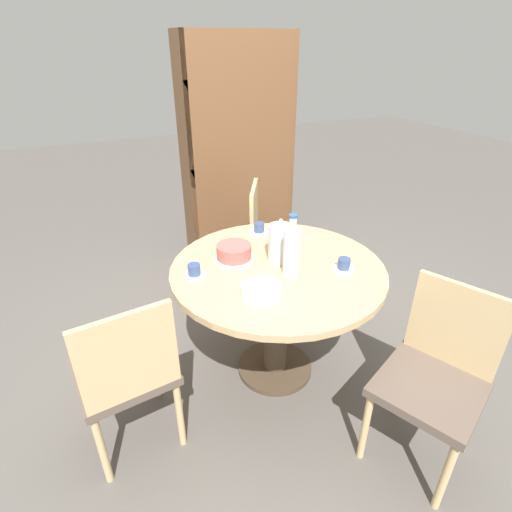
{
  "coord_description": "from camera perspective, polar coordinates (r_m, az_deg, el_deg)",
  "views": [
    {
      "loc": [
        -0.86,
        -1.61,
        1.78
      ],
      "look_at": [
        0.0,
        0.28,
        0.65
      ],
      "focal_mm": 28.0,
      "sensor_mm": 36.0,
      "label": 1
    }
  ],
  "objects": [
    {
      "name": "coffee_pot",
      "position": [
        2.12,
        3.48,
        2.06
      ],
      "size": [
        0.13,
        0.13,
        0.24
      ],
      "color": "silver",
      "rests_on": "dining_table"
    },
    {
      "name": "plate_stack",
      "position": [
        1.86,
        0.73,
        -4.94
      ],
      "size": [
        0.19,
        0.19,
        0.05
      ],
      "color": "white",
      "rests_on": "dining_table"
    },
    {
      "name": "cup_c",
      "position": [
        2.03,
        -8.82,
        -2.18
      ],
      "size": [
        0.12,
        0.12,
        0.07
      ],
      "color": "white",
      "rests_on": "dining_table"
    },
    {
      "name": "cup_a",
      "position": [
        2.46,
        0.45,
        3.9
      ],
      "size": [
        0.12,
        0.12,
        0.07
      ],
      "color": "white",
      "rests_on": "dining_table"
    },
    {
      "name": "water_bottle",
      "position": [
        1.98,
        5.1,
        0.73
      ],
      "size": [
        0.08,
        0.08,
        0.33
      ],
      "color": "silver",
      "rests_on": "dining_table"
    },
    {
      "name": "dining_table",
      "position": [
        2.19,
        3.02,
        -4.91
      ],
      "size": [
        1.13,
        1.13,
        0.72
      ],
      "color": "#473828",
      "rests_on": "ground_plane"
    },
    {
      "name": "chair_c",
      "position": [
        1.94,
        -18.07,
        -15.43
      ],
      "size": [
        0.47,
        0.47,
        0.87
      ],
      "rotation": [
        0.0,
        0.0,
        9.56
      ],
      "color": "tan",
      "rests_on": "ground_plane"
    },
    {
      "name": "cake_main",
      "position": [
        2.15,
        -3.17,
        0.48
      ],
      "size": [
        0.22,
        0.22,
        0.09
      ],
      "color": "white",
      "rests_on": "dining_table"
    },
    {
      "name": "cup_b",
      "position": [
        2.11,
        12.43,
        -1.31
      ],
      "size": [
        0.12,
        0.12,
        0.07
      ],
      "color": "white",
      "rests_on": "dining_table"
    },
    {
      "name": "ground_plane",
      "position": [
        2.55,
        2.68,
        -15.76
      ],
      "size": [
        14.0,
        14.0,
        0.0
      ],
      "primitive_type": "plane",
      "color": "#56514C"
    },
    {
      "name": "chair_b",
      "position": [
        2.98,
        2.32,
        2.58
      ],
      "size": [
        0.57,
        0.57,
        0.87
      ],
      "rotation": [
        0.0,
        0.0,
        7.35
      ],
      "color": "tan",
      "rests_on": "ground_plane"
    },
    {
      "name": "chair_a",
      "position": [
        2.01,
        24.33,
        -15.13
      ],
      "size": [
        0.56,
        0.56,
        0.87
      ],
      "rotation": [
        0.0,
        0.0,
        5.14
      ],
      "color": "tan",
      "rests_on": "ground_plane"
    },
    {
      "name": "bookshelf",
      "position": [
        3.33,
        -2.53,
        13.14
      ],
      "size": [
        0.89,
        0.28,
        1.85
      ],
      "rotation": [
        0.0,
        0.0,
        3.14
      ],
      "color": "brown",
      "rests_on": "ground_plane"
    }
  ]
}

